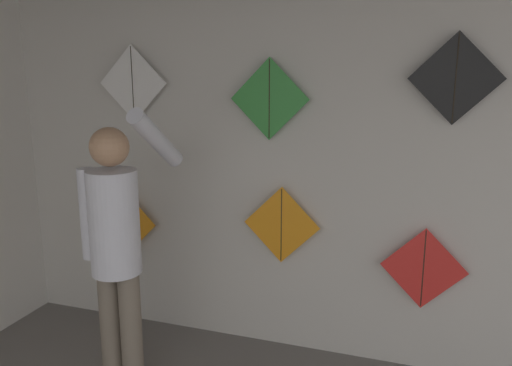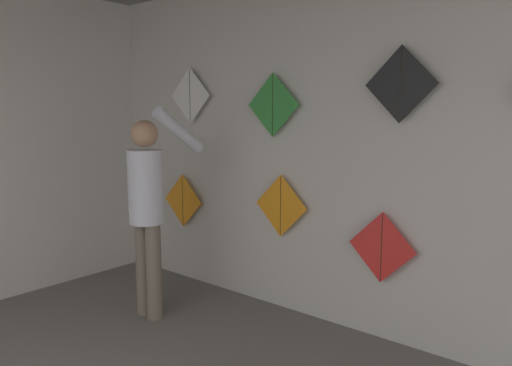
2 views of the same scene
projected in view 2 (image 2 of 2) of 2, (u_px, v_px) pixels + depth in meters
name	position (u px, v px, depth m)	size (l,w,h in m)	color
back_panel	(335.00, 150.00, 3.88)	(5.86, 0.06, 2.80)	beige
shopkeeper	(148.00, 201.00, 4.04)	(0.44, 0.60, 1.74)	#726656
kite_0	(183.00, 201.00, 4.97)	(0.53, 0.01, 0.53)	orange
kite_1	(281.00, 206.00, 4.18)	(0.53, 0.01, 0.53)	orange
kite_2	(382.00, 247.00, 3.62)	(0.53, 0.01, 0.53)	red
kite_4	(190.00, 96.00, 4.74)	(0.53, 0.01, 0.53)	white
kite_5	(273.00, 105.00, 4.11)	(0.53, 0.01, 0.53)	#338C38
kite_6	(401.00, 84.00, 3.39)	(0.53, 0.01, 0.53)	black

